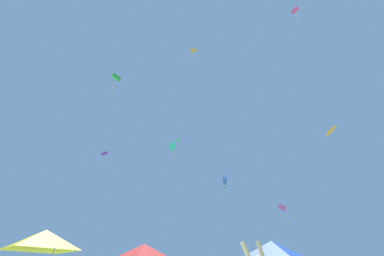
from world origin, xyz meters
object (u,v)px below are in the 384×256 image
Objects in this scene: kite_green_box at (116,78)px; canopy_tent_yellow at (43,240)px; kite_orange_delta at (330,130)px; canopy_tent_blue at (273,250)px; kite_orange_diamond at (193,50)px; kite_green_delta at (179,140)px; kite_purple_diamond at (283,208)px; kite_blue_box at (225,181)px; kite_purple_box at (104,154)px; kite_magenta_diamond at (295,11)px; canopy_tent_red at (143,252)px; kite_cyan_diamond at (172,147)px.

canopy_tent_yellow is at bearing -75.65° from kite_green_box.
kite_orange_delta is 30.14m from kite_green_box.
kite_orange_diamond is at bearing 123.35° from canopy_tent_blue.
canopy_tent_yellow is 26.74m from kite_green_delta.
kite_orange_diamond is (-13.94, -13.16, 17.40)m from kite_purple_diamond.
kite_blue_box reaches higher than kite_purple_diamond.
kite_orange_diamond is (-14.14, 0.79, 13.14)m from kite_orange_delta.
kite_orange_delta is at bearing -89.21° from kite_purple_diamond.
kite_purple_box is at bearing 132.63° from kite_orange_diamond.
canopy_tent_yellow is 28.33m from kite_magenta_diamond.
kite_green_delta is at bearing 174.10° from kite_purple_diamond.
kite_green_delta is at bearing 116.50° from kite_magenta_diamond.
kite_orange_delta is 1.73× the size of kite_purple_box.
kite_purple_diamond is 0.84× the size of kite_blue_box.
kite_magenta_diamond is 1.97× the size of kite_green_delta.
canopy_tent_red is at bearing -158.94° from kite_orange_diamond.
canopy_tent_red is at bearing -96.98° from kite_green_delta.
kite_purple_diamond reaches higher than canopy_tent_red.
kite_orange_delta is 1.18× the size of kite_magenta_diamond.
canopy_tent_blue is at bearing 159.78° from kite_magenta_diamond.
kite_cyan_diamond is at bearing -116.77° from kite_green_delta.
canopy_tent_red is 2.02× the size of kite_magenta_diamond.
kite_orange_delta is 23.41m from kite_green_delta.
kite_green_box reaches higher than kite_purple_diamond.
canopy_tent_yellow is at bearing -162.27° from kite_orange_diamond.
kite_cyan_diamond is 14.28m from kite_green_box.
canopy_tent_blue is at bearing -75.45° from kite_green_delta.
canopy_tent_blue is at bearing -71.34° from kite_cyan_diamond.
kite_orange_delta is (10.43, 4.84, 11.36)m from canopy_tent_blue.
kite_green_delta is (-1.59, 14.77, -5.47)m from kite_orange_diamond.
kite_magenta_diamond reaches higher than kite_cyan_diamond.
kite_purple_box is 0.68× the size of kite_magenta_diamond.
kite_purple_box is (-10.48, 16.63, 15.85)m from canopy_tent_red.
kite_purple_box reaches higher than canopy_tent_blue.
kite_green_delta is (-15.53, 1.60, 11.93)m from kite_purple_diamond.
kite_magenta_diamond is 0.61× the size of kite_purple_diamond.
kite_orange_diamond is 3.18× the size of kite_green_delta.
kite_orange_diamond reaches higher than kite_green_delta.
canopy_tent_blue is 1.01× the size of kite_cyan_diamond.
canopy_tent_blue is 3.63× the size of kite_green_delta.
kite_green_delta reaches higher than canopy_tent_blue.
kite_orange_diamond reaches higher than canopy_tent_red.
kite_orange_delta reaches higher than canopy_tent_red.
canopy_tent_yellow reaches higher than canopy_tent_blue.
kite_cyan_diamond is at bearing -173.94° from kite_blue_box.
kite_orange_delta is at bearing -29.66° from kite_purple_box.
canopy_tent_red is 1.23× the size of kite_purple_diamond.
canopy_tent_blue is at bearing -11.15° from canopy_tent_yellow.
kite_cyan_diamond is at bearing -179.00° from kite_purple_diamond.
kite_blue_box is at bearing 6.06° from kite_cyan_diamond.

